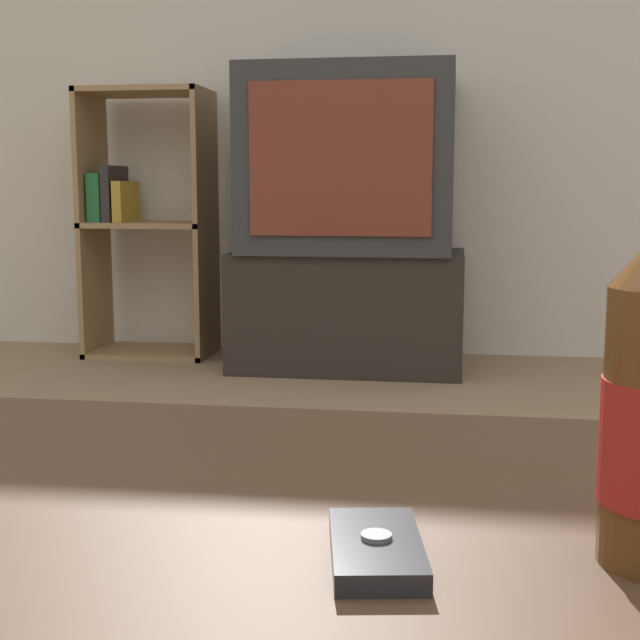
{
  "coord_description": "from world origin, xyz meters",
  "views": [
    {
      "loc": [
        0.21,
        -0.47,
        0.65
      ],
      "look_at": [
        0.09,
        0.37,
        0.52
      ],
      "focal_mm": 50.0,
      "sensor_mm": 36.0,
      "label": 1
    }
  ],
  "objects_px": {
    "television": "(350,161)",
    "bookshelf": "(142,220)",
    "tv_stand": "(349,309)",
    "cell_phone": "(376,549)"
  },
  "relations": [
    {
      "from": "television",
      "to": "bookshelf",
      "type": "height_order",
      "value": "television"
    },
    {
      "from": "tv_stand",
      "to": "bookshelf",
      "type": "distance_m",
      "value": 0.88
    },
    {
      "from": "television",
      "to": "cell_phone",
      "type": "bearing_deg",
      "value": -82.86
    },
    {
      "from": "cell_phone",
      "to": "television",
      "type": "bearing_deg",
      "value": 87.57
    },
    {
      "from": "cell_phone",
      "to": "tv_stand",
      "type": "bearing_deg",
      "value": 87.56
    },
    {
      "from": "bookshelf",
      "to": "cell_phone",
      "type": "xyz_separation_m",
      "value": [
        1.14,
        -2.76,
        -0.1
      ]
    },
    {
      "from": "bookshelf",
      "to": "cell_phone",
      "type": "height_order",
      "value": "bookshelf"
    },
    {
      "from": "television",
      "to": "cell_phone",
      "type": "relative_size",
      "value": 6.42
    },
    {
      "from": "tv_stand",
      "to": "bookshelf",
      "type": "bearing_deg",
      "value": 172.31
    },
    {
      "from": "cell_phone",
      "to": "bookshelf",
      "type": "bearing_deg",
      "value": 102.91
    }
  ]
}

